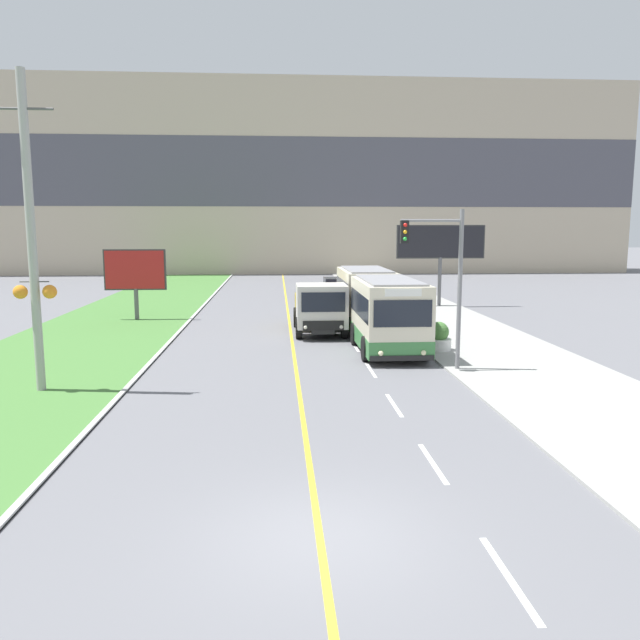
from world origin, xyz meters
The scene contains 12 objects.
ground_plane centered at (0.00, 0.00, 0.00)m, with size 300.00×300.00×0.00m, color slate.
lane_marking_centre centered at (0.35, 1.88, 0.00)m, with size 2.88×140.00×0.01m.
apartment_block_background centered at (0.00, 64.00, 10.73)m, with size 80.00×8.04×21.45m.
city_bus centered at (3.96, 18.90, 1.57)m, with size 2.64×12.64×3.10m.
dump_truck centered at (1.43, 20.13, 1.28)m, with size 2.46×6.19×2.54m.
car_distant centered at (3.68, 36.83, 0.69)m, with size 1.80×4.30×1.45m.
utility_pole_near centered at (-8.28, 10.23, 4.70)m, with size 1.80×0.44×9.95m.
traffic_light_mast centered at (5.26, 12.11, 3.73)m, with size 2.28×0.32×5.85m.
billboard_large centered at (10.08, 30.61, 4.12)m, with size 5.84×0.24×5.37m.
billboard_small centered at (-8.64, 25.89, 2.74)m, with size 3.43×0.24×4.00m.
planter_round_near centered at (6.11, 15.60, 0.60)m, with size 1.07×1.07×1.20m.
planter_round_second centered at (6.09, 19.57, 0.60)m, with size 1.10×1.10×1.20m.
Camera 1 is at (-0.69, -9.87, 5.20)m, focal length 35.00 mm.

